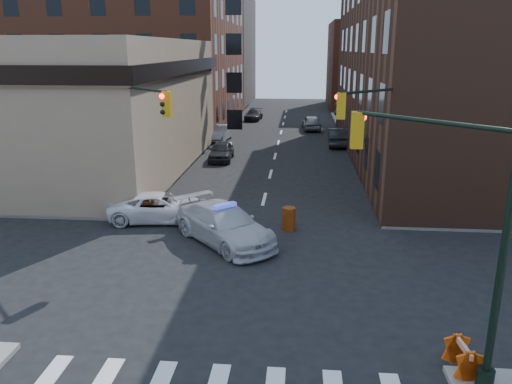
% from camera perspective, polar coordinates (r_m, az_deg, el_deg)
% --- Properties ---
extents(ground, '(140.00, 140.00, 0.00)m').
position_cam_1_polar(ground, '(19.58, -1.23, -9.34)').
color(ground, black).
rests_on(ground, ground).
extents(sidewalk_nw, '(34.00, 54.50, 0.15)m').
position_cam_1_polar(sidewalk_nw, '(56.80, -21.21, 6.59)').
color(sidewalk_nw, gray).
rests_on(sidewalk_nw, ground).
extents(bank_building, '(22.00, 22.00, 9.00)m').
position_cam_1_polar(bank_building, '(39.20, -24.21, 8.99)').
color(bank_building, '#92795F').
rests_on(bank_building, ground).
extents(apartment_block, '(25.00, 25.00, 24.00)m').
position_cam_1_polar(apartment_block, '(61.21, -15.30, 18.94)').
color(apartment_block, brown).
rests_on(apartment_block, ground).
extents(commercial_row_ne, '(14.00, 34.00, 14.00)m').
position_cam_1_polar(commercial_row_ne, '(41.58, 21.04, 13.13)').
color(commercial_row_ne, '#4D2C1E').
rests_on(commercial_row_ne, ground).
extents(filler_nw, '(20.00, 18.00, 16.00)m').
position_cam_1_polar(filler_nw, '(81.58, -7.93, 15.68)').
color(filler_nw, '#51453C').
rests_on(filler_nw, ground).
extents(filler_ne, '(16.00, 16.00, 12.00)m').
position_cam_1_polar(filler_ne, '(76.55, 14.56, 13.81)').
color(filler_ne, brown).
rests_on(filler_ne, ground).
extents(signal_pole_se, '(5.40, 5.27, 8.00)m').
position_cam_1_polar(signal_pole_se, '(13.26, 22.65, -1.81)').
color(signal_pole_se, black).
rests_on(signal_pole_se, sidewalk_se).
extents(signal_pole_nw, '(3.58, 3.67, 8.00)m').
position_cam_1_polar(signal_pole_nw, '(24.55, -13.67, 6.11)').
color(signal_pole_nw, black).
rests_on(signal_pole_nw, sidewalk_nw).
extents(signal_pole_ne, '(3.67, 3.58, 8.00)m').
position_cam_1_polar(signal_pole_ne, '(23.59, 14.49, 5.66)').
color(signal_pole_ne, black).
rests_on(signal_pole_ne, sidewalk_ne).
extents(tree_ne_near, '(3.00, 3.00, 4.85)m').
position_cam_1_polar(tree_ne_near, '(44.19, 12.41, 9.35)').
color(tree_ne_near, black).
rests_on(tree_ne_near, sidewalk_ne).
extents(tree_ne_far, '(3.00, 3.00, 4.85)m').
position_cam_1_polar(tree_ne_far, '(52.10, 11.35, 10.38)').
color(tree_ne_far, black).
rests_on(tree_ne_far, sidewalk_ne).
extents(police_car, '(5.66, 5.90, 1.69)m').
position_cam_1_polar(police_car, '(22.34, -3.64, -3.72)').
color(police_car, '#BCBBC0').
rests_on(police_car, ground).
extents(pickup, '(5.32, 2.91, 1.41)m').
position_cam_1_polar(pickup, '(25.56, -10.89, -1.73)').
color(pickup, white).
rests_on(pickup, ground).
extents(parked_car_wnear, '(1.81, 4.25, 1.43)m').
position_cam_1_polar(parked_car_wnear, '(38.98, -3.98, 4.69)').
color(parked_car_wnear, black).
rests_on(parked_car_wnear, ground).
extents(parked_car_wfar, '(1.94, 4.47, 1.43)m').
position_cam_1_polar(parked_car_wfar, '(47.59, -4.04, 6.77)').
color(parked_car_wfar, gray).
rests_on(parked_car_wfar, ground).
extents(parked_car_wdeep, '(2.09, 4.51, 1.28)m').
position_cam_1_polar(parked_car_wdeep, '(61.17, -0.27, 8.81)').
color(parked_car_wdeep, black).
rests_on(parked_car_wdeep, ground).
extents(parked_car_enear, '(1.80, 4.85, 1.59)m').
position_cam_1_polar(parked_car_enear, '(45.41, 9.36, 6.24)').
color(parked_car_enear, black).
rests_on(parked_car_enear, ground).
extents(parked_car_efar, '(2.16, 4.68, 1.55)m').
position_cam_1_polar(parked_car_efar, '(54.00, 6.36, 7.89)').
color(parked_car_efar, gray).
rests_on(parked_car_efar, ground).
extents(pedestrian_a, '(0.66, 0.54, 1.57)m').
position_cam_1_polar(pedestrian_a, '(29.08, -13.69, 0.74)').
color(pedestrian_a, black).
rests_on(pedestrian_a, sidewalk_nw).
extents(pedestrian_b, '(1.23, 1.17, 2.00)m').
position_cam_1_polar(pedestrian_b, '(29.26, -24.82, 0.22)').
color(pedestrian_b, black).
rests_on(pedestrian_b, sidewalk_nw).
extents(pedestrian_c, '(0.90, 0.91, 1.55)m').
position_cam_1_polar(pedestrian_c, '(29.26, -25.87, -0.37)').
color(pedestrian_c, '#202830').
rests_on(pedestrian_c, sidewalk_nw).
extents(barrel_road, '(0.80, 0.80, 1.12)m').
position_cam_1_polar(barrel_road, '(23.93, 3.78, -3.07)').
color(barrel_road, '#BF5709').
rests_on(barrel_road, ground).
extents(barrel_bank, '(0.69, 0.69, 1.07)m').
position_cam_1_polar(barrel_bank, '(25.59, -12.18, -2.19)').
color(barrel_bank, '#C83D09').
rests_on(barrel_bank, ground).
extents(barricade_se_a, '(0.65, 1.13, 0.81)m').
position_cam_1_polar(barricade_se_a, '(14.90, 22.50, -17.08)').
color(barricade_se_a, '#E0480A').
rests_on(barricade_se_a, sidewalk_se).
extents(barricade_nw_a, '(1.16, 0.64, 0.84)m').
position_cam_1_polar(barricade_nw_a, '(25.98, -14.23, -1.96)').
color(barricade_nw_a, red).
rests_on(barricade_nw_a, sidewalk_nw).
extents(barricade_nw_b, '(1.41, 0.80, 1.02)m').
position_cam_1_polar(barricade_nw_b, '(28.59, -17.68, -0.40)').
color(barricade_nw_b, red).
rests_on(barricade_nw_b, sidewalk_nw).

